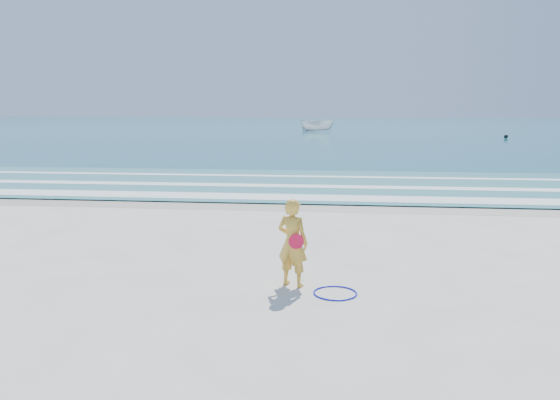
# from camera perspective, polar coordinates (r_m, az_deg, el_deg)

# --- Properties ---
(ground) EXTENTS (400.00, 400.00, 0.00)m
(ground) POSITION_cam_1_polar(r_m,az_deg,el_deg) (9.74, -6.75, -9.63)
(ground) COLOR silver
(ground) RESTS_ON ground
(wet_sand) EXTENTS (400.00, 2.40, 0.00)m
(wet_sand) POSITION_cam_1_polar(r_m,az_deg,el_deg) (18.36, -0.31, -0.48)
(wet_sand) COLOR #B2A893
(wet_sand) RESTS_ON ground
(ocean) EXTENTS (400.00, 190.00, 0.04)m
(ocean) POSITION_cam_1_polar(r_m,az_deg,el_deg) (114.01, 5.54, 7.86)
(ocean) COLOR #19727F
(ocean) RESTS_ON ground
(shallow) EXTENTS (400.00, 10.00, 0.01)m
(shallow) POSITION_cam_1_polar(r_m,az_deg,el_deg) (23.26, 1.17, 1.75)
(shallow) COLOR #59B7AD
(shallow) RESTS_ON ocean
(foam_near) EXTENTS (400.00, 1.40, 0.01)m
(foam_near) POSITION_cam_1_polar(r_m,az_deg,el_deg) (19.62, 0.15, 0.32)
(foam_near) COLOR white
(foam_near) RESTS_ON shallow
(foam_mid) EXTENTS (400.00, 0.90, 0.01)m
(foam_mid) POSITION_cam_1_polar(r_m,az_deg,el_deg) (22.47, 0.98, 1.49)
(foam_mid) COLOR white
(foam_mid) RESTS_ON shallow
(foam_far) EXTENTS (400.00, 0.60, 0.01)m
(foam_far) POSITION_cam_1_polar(r_m,az_deg,el_deg) (25.73, 1.70, 2.51)
(foam_far) COLOR white
(foam_far) RESTS_ON shallow
(hoop) EXTENTS (0.81, 0.81, 0.03)m
(hoop) POSITION_cam_1_polar(r_m,az_deg,el_deg) (9.68, 5.79, -9.65)
(hoop) COLOR #0B11D2
(hoop) RESTS_ON ground
(boat) EXTENTS (4.84, 1.90, 1.85)m
(boat) POSITION_cam_1_polar(r_m,az_deg,el_deg) (77.43, 3.94, 7.83)
(boat) COLOR silver
(boat) RESTS_ON ocean
(buoy) EXTENTS (0.43, 0.43, 0.43)m
(buoy) POSITION_cam_1_polar(r_m,az_deg,el_deg) (63.86, 22.54, 6.15)
(buoy) COLOR black
(buoy) RESTS_ON ocean
(woman) EXTENTS (0.69, 0.58, 1.61)m
(woman) POSITION_cam_1_polar(r_m,az_deg,el_deg) (9.84, 1.33, -4.47)
(woman) COLOR gold
(woman) RESTS_ON ground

